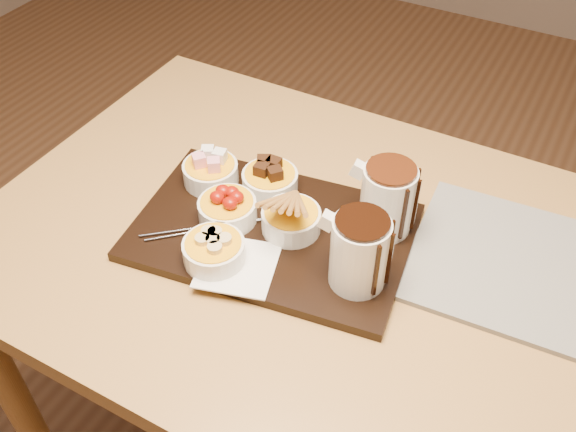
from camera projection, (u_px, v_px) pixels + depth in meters
The scene contains 12 objects.
dining_table at pixel (327, 285), 1.15m from camera, with size 1.20×0.80×0.75m.
serving_board at pixel (273, 232), 1.09m from camera, with size 0.46×0.30×0.02m, color black.
napkin at pixel (238, 266), 1.02m from camera, with size 0.12×0.12×0.00m, color white.
bowl_marshmallows at pixel (211, 173), 1.16m from camera, with size 0.10×0.10×0.04m, color white.
bowl_cake at pixel (270, 182), 1.14m from camera, with size 0.10×0.10×0.04m, color white.
bowl_strawberries at pixel (227, 211), 1.09m from camera, with size 0.10×0.10×0.04m, color white.
bowl_biscotti at pixel (291, 221), 1.07m from camera, with size 0.10×0.10×0.04m, color white.
bowl_bananas at pixel (214, 252), 1.02m from camera, with size 0.10×0.10×0.04m, color white.
pitcher_dark_chocolate at pixel (359, 253), 0.96m from camera, with size 0.09×0.09×0.12m, color silver.
pitcher_milk_chocolate at pixel (387, 200), 1.05m from camera, with size 0.09×0.09×0.12m, color silver.
fondue_skewers at pixel (217, 225), 1.09m from camera, with size 0.26×0.03×0.01m, color silver, non-canonical shape.
newspaper at pixel (527, 269), 1.04m from camera, with size 0.37×0.30×0.01m, color beige.
Camera 1 is at (0.30, -0.69, 1.53)m, focal length 40.00 mm.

